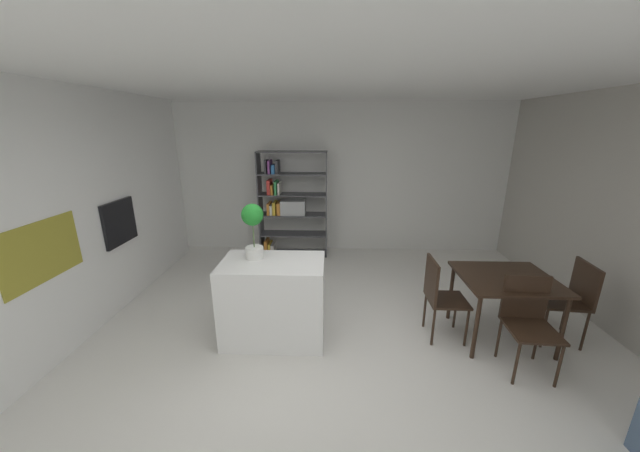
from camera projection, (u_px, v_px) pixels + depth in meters
ground_plane at (321, 353)px, 3.52m from camera, size 9.27×9.27×0.00m
ceiling_slab at (322, 67)px, 2.72m from camera, size 6.74×6.48×0.06m
back_partition at (327, 179)px, 6.20m from camera, size 6.74×0.06×2.74m
tall_cabinet_run_left at (15, 227)px, 3.22m from camera, size 0.65×5.85×2.74m
cabinet_niche_splashback at (42, 252)px, 3.14m from camera, size 0.01×0.91×0.58m
built_in_oven at (119, 222)px, 4.26m from camera, size 0.06×0.62×0.56m
kitchen_island at (274, 300)px, 3.68m from camera, size 1.11×0.68×0.92m
potted_plant_on_island at (253, 225)px, 3.54m from camera, size 0.23×0.23×0.61m
open_bookshelf at (288, 204)px, 6.02m from camera, size 1.23×0.37×1.90m
dining_table at (506, 284)px, 3.60m from camera, size 0.98×0.87×0.75m
dining_chair_island_side at (439, 292)px, 3.66m from camera, size 0.42×0.41×0.93m
dining_chair_near at (528, 316)px, 3.20m from camera, size 0.46×0.47×0.93m
dining_chair_window_side at (571, 295)px, 3.60m from camera, size 0.50×0.49×0.92m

